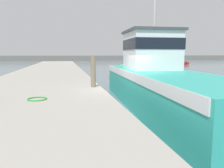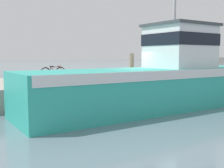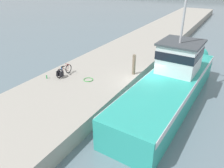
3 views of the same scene
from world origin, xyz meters
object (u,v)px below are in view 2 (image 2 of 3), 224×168
Objects in this scene: fishing_boat_main at (166,78)px; water_bottle_by_bike at (33,76)px; water_bottle_on_curb at (57,75)px; mooring_post at (132,67)px; bicycle_touring at (51,72)px.

fishing_boat_main reaches higher than water_bottle_by_bike.
water_bottle_on_curb is (-0.09, 1.65, -0.01)m from water_bottle_by_bike.
fishing_boat_main is 8.30m from water_bottle_on_curb.
mooring_post is 6.44× the size of water_bottle_on_curb.
bicycle_touring is 7.22× the size of water_bottle_on_curb.
fishing_boat_main is 9.56× the size of mooring_post.
bicycle_touring reaches higher than water_bottle_on_curb.
mooring_post is at bearing 173.36° from fishing_boat_main.
fishing_boat_main is at bearing 16.76° from bicycle_touring.
fishing_boat_main is 8.53× the size of bicycle_touring.
mooring_post reaches higher than water_bottle_on_curb.
fishing_boat_main is 3.10m from mooring_post.
fishing_boat_main is 8.68m from water_bottle_by_bike.
mooring_post is at bearing 32.63° from bicycle_touring.
bicycle_touring is (-7.31, -2.37, 0.01)m from fishing_boat_main.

